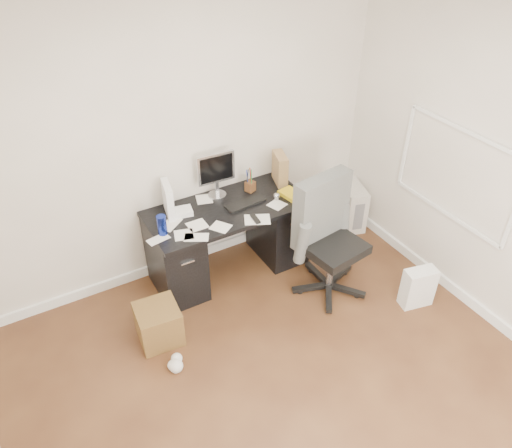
{
  "coord_description": "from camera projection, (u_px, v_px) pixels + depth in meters",
  "views": [
    {
      "loc": [
        -1.36,
        -1.77,
        3.32
      ],
      "look_at": [
        0.34,
        1.2,
        0.83
      ],
      "focal_mm": 35.0,
      "sensor_mm": 36.0,
      "label": 1
    }
  ],
  "objects": [
    {
      "name": "room_shell",
      "position": [
        311.0,
        228.0,
        2.8
      ],
      "size": [
        4.02,
        4.02,
        2.71
      ],
      "color": "beige",
      "rests_on": "ground"
    },
    {
      "name": "keyboard",
      "position": [
        245.0,
        203.0,
        4.62
      ],
      "size": [
        0.4,
        0.18,
        0.02
      ],
      "primitive_type": "cube",
      "rotation": [
        0.0,
        0.0,
        0.12
      ],
      "color": "black",
      "rests_on": "desk"
    },
    {
      "name": "yellow_book",
      "position": [
        291.0,
        194.0,
        4.73
      ],
      "size": [
        0.21,
        0.25,
        0.04
      ],
      "primitive_type": "cube",
      "rotation": [
        0.0,
        0.0,
        0.18
      ],
      "color": "yellow",
      "rests_on": "desk"
    },
    {
      "name": "shopping_bag",
      "position": [
        418.0,
        287.0,
        4.52
      ],
      "size": [
        0.33,
        0.26,
        0.39
      ],
      "primitive_type": "cube",
      "rotation": [
        0.0,
        0.0,
        -0.21
      ],
      "color": "white",
      "rests_on": "ground"
    },
    {
      "name": "pc_tower",
      "position": [
        350.0,
        204.0,
        5.54
      ],
      "size": [
        0.35,
        0.53,
        0.49
      ],
      "primitive_type": "cube",
      "rotation": [
        0.0,
        0.0,
        -0.3
      ],
      "color": "#B8B1A6",
      "rests_on": "ground"
    },
    {
      "name": "lcd_monitor",
      "position": [
        216.0,
        175.0,
        4.61
      ],
      "size": [
        0.37,
        0.23,
        0.46
      ],
      "primitive_type": null,
      "rotation": [
        0.0,
        0.0,
        -0.05
      ],
      "color": "#BBBBC0",
      "rests_on": "desk"
    },
    {
      "name": "loose_papers",
      "position": [
        210.0,
        216.0,
        4.46
      ],
      "size": [
        1.1,
        0.6,
        0.0
      ],
      "primitive_type": null,
      "color": "silver",
      "rests_on": "desk"
    },
    {
      "name": "office_chair",
      "position": [
        333.0,
        241.0,
        4.46
      ],
      "size": [
        0.74,
        0.74,
        1.15
      ],
      "primitive_type": null,
      "rotation": [
        0.0,
        0.0,
        0.14
      ],
      "color": "#555855",
      "rests_on": "ground"
    },
    {
      "name": "pen_cup",
      "position": [
        250.0,
        180.0,
        4.74
      ],
      "size": [
        0.13,
        0.13,
        0.24
      ],
      "primitive_type": null,
      "rotation": [
        0.0,
        0.0,
        0.38
      ],
      "color": "#573119",
      "rests_on": "desk"
    },
    {
      "name": "travel_mug",
      "position": [
        162.0,
        225.0,
        4.2
      ],
      "size": [
        0.09,
        0.09,
        0.18
      ],
      "primitive_type": "cylinder",
      "rotation": [
        0.0,
        0.0,
        -0.09
      ],
      "color": "navy",
      "rests_on": "desk"
    },
    {
      "name": "ground",
      "position": [
        296.0,
        408.0,
        3.74
      ],
      "size": [
        4.0,
        4.0,
        0.0
      ],
      "primitive_type": "plane",
      "color": "#402314",
      "rests_on": "ground"
    },
    {
      "name": "desk",
      "position": [
        229.0,
        238.0,
        4.79
      ],
      "size": [
        1.5,
        0.7,
        0.75
      ],
      "color": "black",
      "rests_on": "ground"
    },
    {
      "name": "computer_mouse",
      "position": [
        277.0,
        196.0,
        4.68
      ],
      "size": [
        0.09,
        0.09,
        0.07
      ],
      "primitive_type": "sphere",
      "rotation": [
        0.0,
        0.0,
        -0.4
      ],
      "color": "#BBBBC0",
      "rests_on": "desk"
    },
    {
      "name": "desk_printer",
      "position": [
        285.0,
        234.0,
        5.34
      ],
      "size": [
        0.38,
        0.34,
        0.19
      ],
      "primitive_type": "cube",
      "rotation": [
        0.0,
        0.0,
        0.24
      ],
      "color": "slate",
      "rests_on": "ground"
    },
    {
      "name": "white_binder",
      "position": [
        168.0,
        200.0,
        4.41
      ],
      "size": [
        0.17,
        0.29,
        0.31
      ],
      "primitive_type": "cube",
      "rotation": [
        0.0,
        0.0,
        -0.19
      ],
      "color": "white",
      "rests_on": "desk"
    },
    {
      "name": "wicker_basket",
      "position": [
        159.0,
        324.0,
        4.19
      ],
      "size": [
        0.37,
        0.37,
        0.35
      ],
      "primitive_type": "cube",
      "rotation": [
        0.0,
        0.0,
        -0.08
      ],
      "color": "#523918",
      "rests_on": "ground"
    },
    {
      "name": "magazine_file",
      "position": [
        280.0,
        169.0,
        4.86
      ],
      "size": [
        0.2,
        0.28,
        0.3
      ],
      "primitive_type": "cube",
      "rotation": [
        0.0,
        0.0,
        -0.29
      ],
      "color": "#99714A",
      "rests_on": "desk"
    },
    {
      "name": "paper_remote",
      "position": [
        257.0,
        219.0,
        4.42
      ],
      "size": [
        0.28,
        0.26,
        0.02
      ],
      "primitive_type": null,
      "rotation": [
        0.0,
        0.0,
        -0.46
      ],
      "color": "silver",
      "rests_on": "desk"
    }
  ]
}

